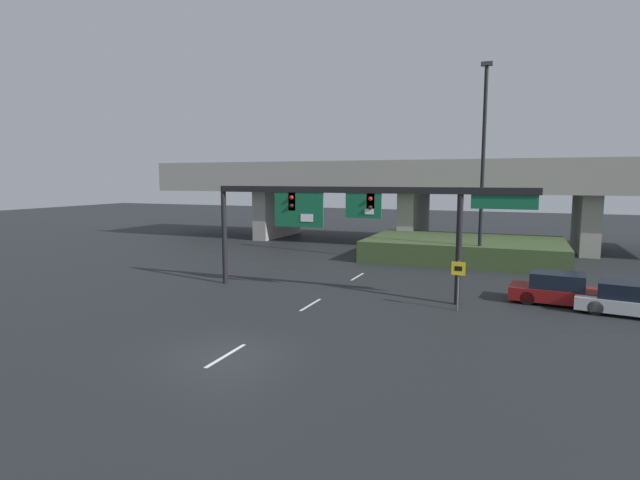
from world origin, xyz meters
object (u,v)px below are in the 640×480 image
Objects in this scene: signal_gantry at (350,207)px; parked_sedan_near_right at (560,290)px; speed_limit_sign at (458,278)px; parked_sedan_mid_right at (630,300)px; highway_light_pole_near at (483,162)px.

parked_sedan_near_right is at bearing 10.82° from signal_gantry.
speed_limit_sign is 7.41m from parked_sedan_mid_right.
highway_light_pole_near is 13.25m from parked_sedan_mid_right.
signal_gantry is 1.24× the size of highway_light_pole_near.
speed_limit_sign is at bearing -90.36° from highway_light_pole_near.
speed_limit_sign is 0.50× the size of parked_sedan_mid_right.
parked_sedan_mid_right is (12.57, 0.95, -3.82)m from signal_gantry.
speed_limit_sign is 0.49× the size of parked_sedan_near_right.
parked_sedan_mid_right is at bearing 16.40° from speed_limit_sign.
highway_light_pole_near is (5.58, 10.28, 2.49)m from signal_gantry.
signal_gantry is 7.19× the size of speed_limit_sign.
highway_light_pole_near reaches higher than parked_sedan_near_right.
speed_limit_sign is at bearing -154.77° from parked_sedan_mid_right.
signal_gantry is 13.18m from parked_sedan_mid_right.
speed_limit_sign is at bearing -139.93° from parked_sedan_near_right.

